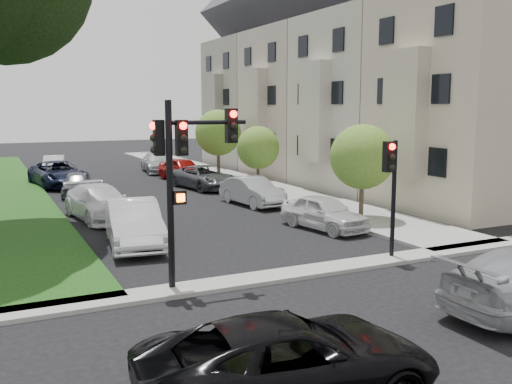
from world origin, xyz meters
name	(u,v)px	position (x,y,z in m)	size (l,w,h in m)	color
ground	(341,295)	(0.00, 0.00, 0.00)	(140.00, 140.00, 0.00)	black
sidewalk_right	(224,176)	(6.75, 24.00, 0.06)	(3.50, 44.00, 0.12)	#9D9C9C
sidewalk_cross	(301,272)	(0.00, 2.00, 0.06)	(60.00, 1.00, 0.12)	#9D9C9C
house_a	(472,59)	(12.45, 8.00, 6.93)	(7.70, 7.55, 15.97)	gray
house_b	(371,69)	(12.45, 15.50, 6.93)	(7.70, 7.55, 15.97)	#AFA89C
house_c	(304,75)	(12.45, 23.00, 6.93)	(7.70, 7.55, 15.97)	#B2A496
house_d	(257,80)	(12.45, 30.50, 6.93)	(7.70, 7.55, 15.97)	gray
small_tree_a	(363,157)	(6.20, 7.63, 2.71)	(2.72, 2.72, 4.08)	#392C1A
small_tree_b	(258,148)	(6.20, 17.53, 2.46)	(2.46, 2.46, 3.69)	#392C1A
small_tree_c	(218,133)	(6.20, 23.57, 3.06)	(3.06, 3.06, 4.59)	#392C1A
traffic_signal_main	(184,160)	(-3.41, 2.23, 3.42)	(2.42, 0.63, 4.96)	black
traffic_signal_secondary	(391,177)	(3.29, 2.19, 2.62)	(0.47, 0.38, 3.76)	black
car_cross_near	(289,360)	(-3.79, -4.05, 0.70)	(2.33, 5.06, 1.41)	black
car_parked_0	(324,213)	(3.87, 6.86, 0.68)	(1.60, 3.97, 1.35)	silver
car_parked_1	(252,191)	(3.74, 13.12, 0.69)	(1.45, 4.17, 1.37)	#999BA0
car_parked_2	(204,177)	(3.62, 19.42, 0.68)	(2.25, 4.88, 1.36)	#3F4247
car_parked_3	(182,169)	(3.66, 23.55, 0.75)	(1.77, 4.39, 1.50)	maroon
car_parked_4	(158,163)	(3.51, 28.72, 0.71)	(1.99, 4.89, 1.42)	#999BA0
car_parked_5	(134,223)	(-3.50, 7.48, 0.79)	(1.68, 4.82, 1.59)	silver
car_parked_6	(100,202)	(-3.66, 12.80, 0.73)	(2.04, 5.02, 1.46)	silver
car_parked_7	(77,184)	(-3.53, 19.94, 0.65)	(1.53, 3.79, 1.29)	#3F4247
car_parked_8	(58,174)	(-3.96, 24.16, 0.77)	(2.55, 5.53, 1.54)	black
car_parked_9	(54,165)	(-3.44, 30.90, 0.66)	(1.39, 3.99, 1.31)	silver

